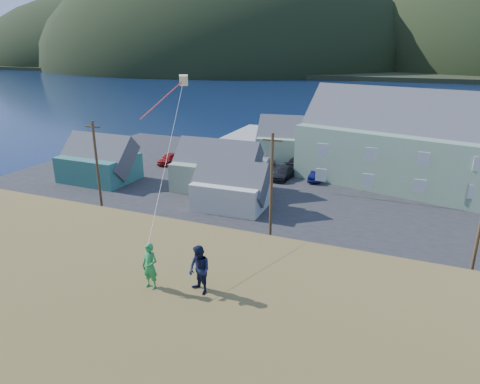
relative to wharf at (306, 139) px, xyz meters
name	(u,v)px	position (x,y,z in m)	size (l,w,h in m)	color
ground	(256,246)	(6.00, -40.00, -0.45)	(900.00, 900.00, 0.00)	#0A1638
grass_strip	(247,256)	(6.00, -42.00, -0.40)	(110.00, 8.00, 0.10)	#4C3D19
waterfront_lot	(307,185)	(6.00, -23.00, -0.39)	(72.00, 36.00, 0.12)	#28282B
wharf	(306,139)	(0.00, 0.00, 0.00)	(26.00, 14.00, 0.90)	gray
far_shore	(409,64)	(6.00, 290.00, 0.55)	(900.00, 320.00, 2.00)	black
far_hills	(468,67)	(41.59, 239.38, 1.55)	(760.00, 265.00, 143.00)	black
lodge	(475,150)	(22.91, -19.67, 4.64)	(39.09, 19.06, 13.26)	gray
shed_teal	(99,160)	(-17.51, -30.72, 2.11)	(8.78, 6.27, 6.85)	#2B655C
shed_palegreen_near	(217,168)	(-3.09, -28.36, 2.14)	(9.64, 6.26, 6.87)	gray
shed_white	(231,187)	(0.66, -33.06, 1.80)	(7.45, 5.06, 5.83)	silver
shed_palegreen_far	(299,141)	(1.98, -12.58, 2.45)	(12.02, 7.84, 7.60)	gray
utility_poles	(265,187)	(6.17, -38.50, 4.21)	(32.91, 0.24, 9.35)	#47331E
parked_cars	(248,162)	(-3.13, -18.85, 0.39)	(23.94, 10.05, 1.55)	slate
kite_flyer_green	(150,266)	(8.62, -58.26, 7.62)	(0.64, 0.42, 1.75)	#268B42
kite_flyer_navy	(199,270)	(10.42, -57.86, 7.65)	(0.88, 0.68, 1.80)	#121834
kite_rig	(180,85)	(5.00, -49.39, 13.14)	(2.44, 4.92, 11.05)	beige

